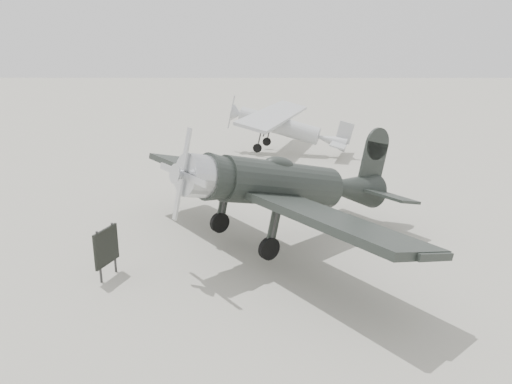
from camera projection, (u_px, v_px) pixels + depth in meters
ground at (237, 241)px, 16.47m from camera, size 160.00×160.00×0.00m
lowwing_monoplane at (290, 185)px, 15.61m from camera, size 9.60×10.49×3.77m
highwing_monoplane at (284, 123)px, 28.87m from camera, size 7.29×10.15×2.88m
sign_board at (106, 247)px, 13.66m from camera, size 0.39×0.99×1.48m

